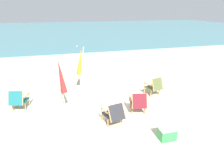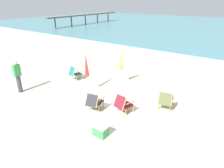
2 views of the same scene
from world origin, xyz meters
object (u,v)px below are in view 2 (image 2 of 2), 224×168
Objects in this scene: person_near_chairs at (18,76)px; beach_chair_back_right at (94,101)px; cooler_box at (101,130)px; umbrella_furled_orange at (122,60)px; umbrella_furled_red at (86,65)px; beach_chair_far_center at (123,103)px; beach_chair_front_right at (75,73)px; beach_chair_mid_center at (165,100)px.

beach_chair_back_right is at bearing 11.16° from person_near_chairs.
cooler_box is at bearing -3.53° from person_near_chairs.
umbrella_furled_orange is 0.99× the size of umbrella_furled_red.
beach_chair_back_right is 1.73m from cooler_box.
umbrella_furled_orange reaches higher than beach_chair_far_center.
person_near_chairs reaches higher than beach_chair_front_right.
umbrella_furled_orange is (-1.72, 2.50, 0.95)m from beach_chair_far_center.
cooler_box is at bearing -40.67° from umbrella_furled_red.
beach_chair_mid_center is (2.35, 1.79, 0.01)m from beach_chair_back_right.
person_near_chairs is (-1.06, -2.76, 0.41)m from beach_chair_front_right.
beach_chair_mid_center is at bearing -22.45° from umbrella_furled_orange.
beach_chair_mid_center is 0.50× the size of person_near_chairs.
beach_chair_front_right reaches higher than beach_chair_far_center.
beach_chair_front_right is at bearing 156.04° from umbrella_furled_red.
beach_chair_far_center is 1.71m from cooler_box.
beach_chair_far_center reaches higher than beach_chair_back_right.
beach_chair_front_right is (-4.19, 1.41, 0.00)m from beach_chair_far_center.
umbrella_furled_red is at bearing -171.75° from beach_chair_mid_center.
beach_chair_far_center is at bearing -55.45° from umbrella_furled_orange.
umbrella_furled_orange reaches higher than beach_chair_front_right.
umbrella_furled_red is (-2.59, 0.70, 0.96)m from beach_chair_far_center.
beach_chair_back_right is 3.67m from beach_chair_front_right.
beach_chair_back_right is (-1.08, -0.53, -0.00)m from beach_chair_far_center.
person_near_chairs reaches higher than beach_chair_back_right.
umbrella_furled_orange reaches higher than person_near_chairs.
beach_chair_mid_center reaches higher than beach_chair_back_right.
beach_chair_far_center is at bearing 96.29° from cooler_box.
person_near_chairs is (-5.25, -1.35, 0.41)m from beach_chair_far_center.
beach_chair_front_right is 1.99m from umbrella_furled_red.
beach_chair_mid_center is 0.39× the size of umbrella_furled_red.
beach_chair_mid_center is at bearing 21.83° from person_near_chairs.
umbrella_furled_orange is (2.47, 1.09, 0.95)m from beach_chair_front_right.
person_near_chairs is at bearing -165.57° from beach_chair_far_center.
person_near_chairs is (-2.66, -2.05, -0.55)m from umbrella_furled_red.
person_near_chairs is (-6.52, -2.61, 0.41)m from beach_chair_mid_center.
person_near_chairs is at bearing -142.31° from umbrella_furled_red.
beach_chair_back_right is 4.27m from person_near_chairs.
umbrella_furled_orange is at bearing 114.49° from cooler_box.
beach_chair_mid_center is at bearing 69.76° from cooler_box.
beach_chair_far_center is 1.69× the size of cooler_box.
beach_chair_back_right is at bearing -31.94° from beach_chair_front_right.
umbrella_furled_orange is 2.00m from umbrella_furled_red.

